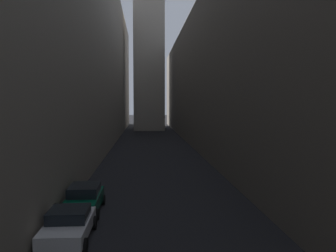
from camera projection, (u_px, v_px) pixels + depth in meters
The scene contains 5 objects.
ground_plane at pixel (153, 151), 43.30m from camera, with size 264.00×264.00×0.00m, color black.
building_block_left at pixel (70, 52), 43.70m from camera, with size 10.20×108.00×25.47m, color gray.
building_block_right at pixel (238, 77), 45.44m from camera, with size 11.98×108.00×19.07m, color #60594F.
parked_car_left_third at pixel (69, 224), 14.91m from camera, with size 2.05×3.94×1.41m.
parked_car_left_far at pixel (84, 198), 18.82m from camera, with size 1.94×3.99×1.52m.
Camera 1 is at (-1.03, 4.98, 6.07)m, focal length 36.14 mm.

